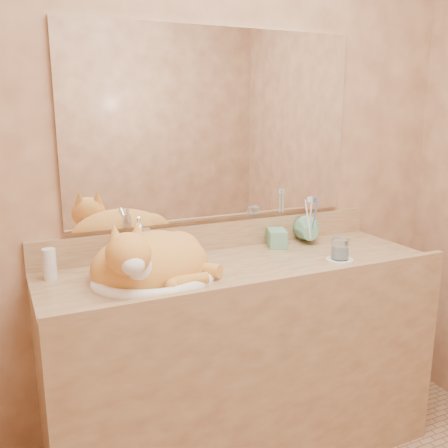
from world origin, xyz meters
name	(u,v)px	position (x,y,z in m)	size (l,w,h in m)	color
wall_back	(215,159)	(0.00, 1.00, 1.25)	(2.40, 0.02, 2.50)	#8D5C40
vanity_counter	(242,361)	(0.00, 0.72, 0.42)	(1.60, 0.55, 0.85)	brown
mirror	(216,126)	(0.00, 0.99, 1.39)	(1.30, 0.02, 0.80)	white
sink_basin	(154,262)	(-0.38, 0.70, 0.92)	(0.45, 0.38, 0.14)	white
faucet	(140,244)	(-0.38, 0.88, 0.94)	(0.05, 0.13, 0.19)	silver
cat	(149,259)	(-0.39, 0.72, 0.93)	(0.45, 0.37, 0.25)	orange
soap_dispenser	(279,231)	(0.25, 0.86, 0.94)	(0.08, 0.08, 0.17)	#69A886
toothbrush_cup	(311,234)	(0.41, 0.85, 0.91)	(0.12, 0.12, 0.11)	#69A886
toothbrushes	(311,217)	(0.41, 0.85, 0.99)	(0.04, 0.04, 0.23)	white
saucer	(339,260)	(0.38, 0.61, 0.85)	(0.11, 0.11, 0.01)	white
water_glass	(340,249)	(0.38, 0.61, 0.90)	(0.07, 0.07, 0.08)	silver
lotion_bottle	(50,264)	(-0.72, 0.88, 0.91)	(0.05, 0.05, 0.12)	white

